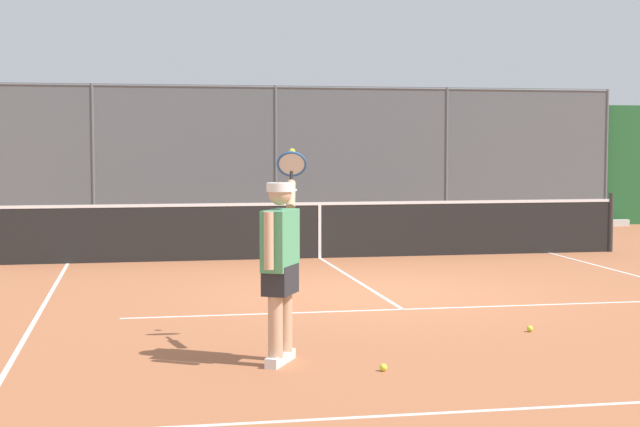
% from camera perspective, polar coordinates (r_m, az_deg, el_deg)
% --- Properties ---
extents(ground_plane, '(60.00, 60.00, 0.00)m').
position_cam_1_polar(ground_plane, '(12.77, 3.34, -4.70)').
color(ground_plane, '#A8603D').
extents(court_line_markings, '(8.45, 9.68, 0.01)m').
position_cam_1_polar(court_line_markings, '(11.25, 5.32, -5.89)').
color(court_line_markings, white).
rests_on(court_line_markings, ground).
extents(fence_backdrop, '(18.99, 1.37, 3.26)m').
position_cam_1_polar(fence_backdrop, '(22.46, -2.84, 2.77)').
color(fence_backdrop, '#565B60').
rests_on(fence_backdrop, ground).
extents(tennis_net, '(10.85, 0.09, 1.07)m').
position_cam_1_polar(tennis_net, '(16.64, -0.02, -0.93)').
color(tennis_net, '#2D2D2D').
rests_on(tennis_net, ground).
extents(tennis_player, '(0.60, 1.32, 1.91)m').
position_cam_1_polar(tennis_player, '(8.62, -2.34, -2.63)').
color(tennis_player, silver).
rests_on(tennis_player, ground).
extents(tennis_ball_near_net, '(0.07, 0.07, 0.07)m').
position_cam_1_polar(tennis_ball_near_net, '(8.47, 3.73, -8.99)').
color(tennis_ball_near_net, '#CCDB33').
rests_on(tennis_ball_near_net, ground).
extents(tennis_ball_mid_court, '(0.07, 0.07, 0.07)m').
position_cam_1_polar(tennis_ball_mid_court, '(10.40, 12.21, -6.62)').
color(tennis_ball_mid_court, '#C1D138').
rests_on(tennis_ball_mid_court, ground).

